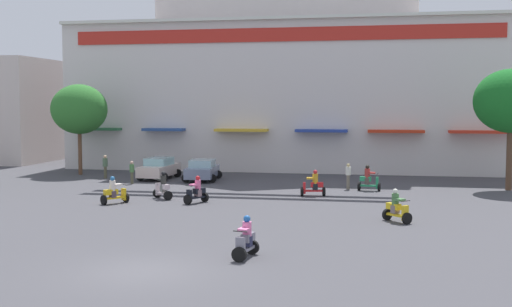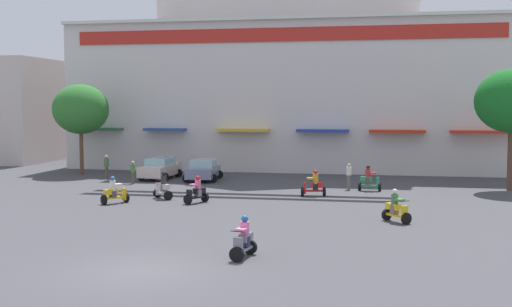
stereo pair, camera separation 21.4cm
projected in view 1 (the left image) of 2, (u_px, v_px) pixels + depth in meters
The scene contains 16 objects.
ground_plane at pixel (231, 208), 33.36m from camera, with size 128.00×128.00×0.00m, color #434247.
colonial_building at pixel (290, 58), 55.64m from camera, with size 35.98×17.78×21.96m.
plaza_tree_1 at pixel (511, 101), 39.75m from camera, with size 4.54×4.24×7.56m.
plaza_tree_2 at pixel (79, 109), 48.64m from camera, with size 4.31×3.81×6.88m.
parked_car_0 at pixel (159, 168), 46.09m from camera, with size 2.50×4.41×1.54m.
parked_car_1 at pixel (202, 170), 45.09m from camera, with size 2.64×4.07×1.49m.
scooter_rider_1 at pixel (314, 185), 37.45m from camera, with size 1.50×0.79×1.54m.
scooter_rider_3 at pixel (197, 192), 34.79m from camera, with size 1.18×1.48×1.49m.
scooter_rider_4 at pixel (397, 208), 29.21m from camera, with size 1.33×1.38×1.52m.
scooter_rider_5 at pixel (163, 188), 36.33m from camera, with size 1.40×1.37×1.58m.
scooter_rider_6 at pixel (369, 180), 39.77m from camera, with size 1.42×0.66×1.61m.
scooter_rider_7 at pixel (246, 240), 22.36m from camera, with size 0.75×1.42×1.49m.
scooter_rider_8 at pixel (114, 193), 34.61m from camera, with size 1.32×1.49×1.50m.
pedestrian_0 at pixel (348, 175), 40.40m from camera, with size 0.35×0.35×1.64m.
pedestrian_1 at pixel (132, 171), 43.18m from camera, with size 0.43×0.43×1.56m.
pedestrian_2 at pixel (105, 165), 46.38m from camera, with size 0.41×0.41×1.70m.
Camera 1 is at (7.27, -19.26, 5.35)m, focal length 45.08 mm.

